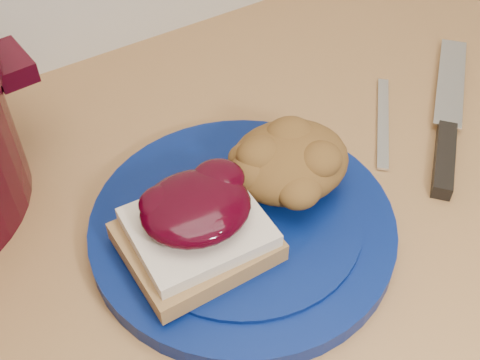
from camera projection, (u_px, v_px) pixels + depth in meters
plate at (242, 226)px, 0.58m from camera, size 0.32×0.32×0.02m
sandwich at (196, 226)px, 0.53m from camera, size 0.13×0.11×0.06m
stuffing_mound at (289, 161)px, 0.58m from camera, size 0.13×0.12×0.06m
chef_knife at (446, 136)px, 0.67m from camera, size 0.24×0.21×0.02m
butter_knife at (383, 121)px, 0.70m from camera, size 0.12×0.13×0.00m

